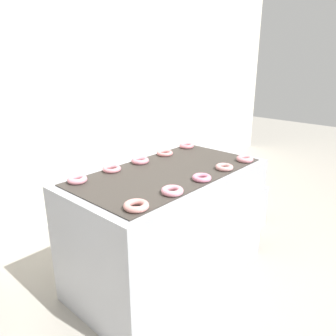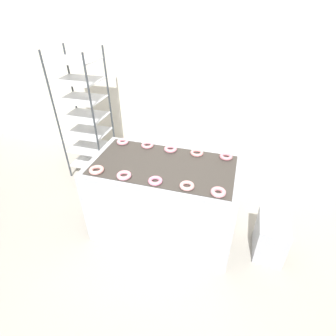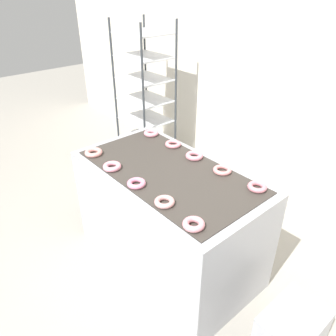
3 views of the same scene
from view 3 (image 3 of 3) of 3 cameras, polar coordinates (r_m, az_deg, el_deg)
The scene contains 14 objects.
ground_plane at distance 2.71m, azimuth -11.33°, elevation -21.59°, with size 14.00×14.00×0.00m, color #9E998E.
wall_back at distance 3.29m, azimuth 20.62°, elevation 16.19°, with size 8.00×0.05×2.80m.
fryer_machine at distance 2.64m, azimuth -0.00°, elevation -8.68°, with size 1.49×0.81×0.88m.
baking_rack_cart at distance 3.83m, azimuth -4.00°, elevation 11.77°, with size 0.57×0.47×1.74m.
donut_near_leftmost at distance 2.66m, azimuth -12.84°, elevation 2.66°, with size 0.14×0.14×0.04m, color #DB918A.
donut_near_left at distance 2.44m, azimuth -9.72°, elevation 0.27°, with size 0.13×0.13×0.04m, color pink.
donut_near_center at distance 2.22m, azimuth -5.53°, elevation -2.67°, with size 0.13×0.13×0.03m, color pink.
donut_near_right at distance 2.04m, azimuth -0.62°, elevation -5.91°, with size 0.13×0.13×0.03m, color #D29391.
donut_near_rightmost at distance 1.88m, azimuth 4.49°, elevation -9.72°, with size 0.13×0.13×0.04m, color pink.
donut_far_leftmost at distance 2.93m, azimuth -2.96°, elevation 6.09°, with size 0.13×0.13×0.04m, color pink.
donut_far_left at distance 2.73m, azimuth 0.88°, elevation 4.19°, with size 0.13×0.13×0.03m, color pink.
donut_far_center at distance 2.55m, azimuth 4.60°, elevation 2.14°, with size 0.14×0.14×0.04m, color pink.
donut_far_right at distance 2.39m, azimuth 9.44°, elevation -0.35°, with size 0.13×0.13×0.03m, color #DD8888.
donut_far_rightmost at distance 2.25m, azimuth 15.28°, elevation -3.18°, with size 0.13×0.13×0.03m, color #D97F8A.
Camera 3 is at (1.55, -0.69, 2.11)m, focal length 35.00 mm.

